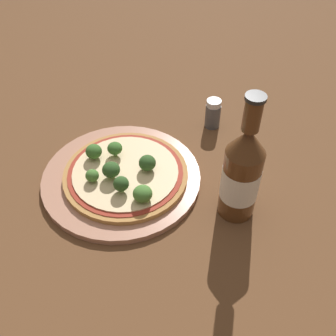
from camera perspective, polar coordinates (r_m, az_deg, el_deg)
ground_plane at (r=0.74m, az=-7.21°, el=-2.12°), size 3.00×3.00×0.00m
plate at (r=0.74m, az=-6.56°, el=-1.48°), size 0.30×0.30×0.01m
pizza at (r=0.73m, az=-6.16°, el=-0.80°), size 0.23×0.23×0.01m
broccoli_floret_0 at (r=0.75m, az=-10.73°, el=2.37°), size 0.03×0.03×0.03m
broccoli_floret_1 at (r=0.71m, az=-10.95°, el=-1.10°), size 0.02×0.02×0.02m
broccoli_floret_2 at (r=0.67m, az=-3.70°, el=-3.74°), size 0.03×0.03×0.03m
broccoli_floret_3 at (r=0.71m, az=-8.20°, el=-0.29°), size 0.03×0.03×0.03m
broccoli_floret_4 at (r=0.72m, az=-3.02°, el=0.74°), size 0.03×0.03×0.03m
broccoli_floret_5 at (r=0.75m, az=-7.72°, el=2.83°), size 0.03×0.03×0.03m
broccoli_floret_6 at (r=0.68m, az=-6.82°, el=-2.31°), size 0.03×0.03×0.03m
beer_bottle at (r=0.64m, az=10.64°, el=-0.77°), size 0.06×0.06×0.24m
pepper_shaker at (r=0.85m, az=6.54°, el=7.85°), size 0.03×0.03×0.07m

